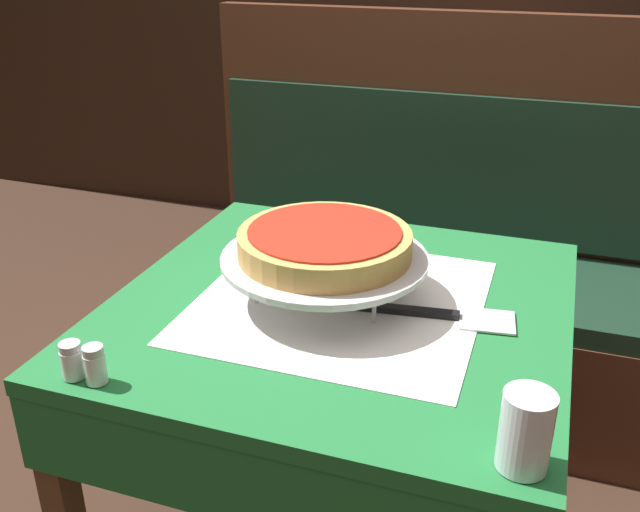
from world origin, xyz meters
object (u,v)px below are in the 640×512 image
object	(u,v)px
deep_dish_pizza	(325,242)
pepper_shaker	(95,365)
pizza_server	(439,315)
salt_shaker	(72,360)
pizza_pan_stand	(325,259)
dining_table_front	(340,348)
condiment_caddy	(481,97)
water_glass_near	(526,431)
dining_table_rear	(471,136)
booth_bench	(422,295)

from	to	relation	value
deep_dish_pizza	pepper_shaker	size ratio (longest dim) A/B	5.10
pizza_server	salt_shaker	xyz separation A→B (m)	(-0.50, -0.37, 0.03)
pizza_pan_stand	pepper_shaker	size ratio (longest dim) A/B	6.13
salt_shaker	dining_table_front	bearing A→B (deg)	49.92
salt_shaker	pepper_shaker	size ratio (longest dim) A/B	0.96
pepper_shaker	condiment_caddy	size ratio (longest dim) A/B	0.37
water_glass_near	salt_shaker	bearing A→B (deg)	-178.36
pizza_pan_stand	pizza_server	distance (m)	0.23
dining_table_rear	water_glass_near	size ratio (longest dim) A/B	6.84
pizza_pan_stand	pepper_shaker	distance (m)	0.45
dining_table_front	pizza_pan_stand	xyz separation A→B (m)	(-0.03, 0.00, 0.18)
pizza_pan_stand	pepper_shaker	world-z (taller)	pizza_pan_stand
pizza_server	water_glass_near	size ratio (longest dim) A/B	2.64
booth_bench	condiment_caddy	world-z (taller)	booth_bench
pizza_pan_stand	pizza_server	xyz separation A→B (m)	(0.22, -0.01, -0.07)
dining_table_rear	pizza_server	bearing A→B (deg)	-84.16
pizza_server	pepper_shaker	world-z (taller)	pepper_shaker
salt_shaker	condiment_caddy	distance (m)	2.14
water_glass_near	pizza_server	bearing A→B (deg)	116.01
booth_bench	condiment_caddy	bearing A→B (deg)	87.77
dining_table_front	condiment_caddy	xyz separation A→B (m)	(0.03, 1.73, 0.14)
salt_shaker	condiment_caddy	bearing A→B (deg)	80.63
pizza_pan_stand	salt_shaker	bearing A→B (deg)	-126.84
deep_dish_pizza	salt_shaker	bearing A→B (deg)	-126.84
condiment_caddy	deep_dish_pizza	bearing A→B (deg)	-92.09
dining_table_rear	pizza_pan_stand	distance (m)	1.70
deep_dish_pizza	salt_shaker	size ratio (longest dim) A/B	5.29
dining_table_rear	salt_shaker	xyz separation A→B (m)	(-0.33, -2.07, 0.15)
deep_dish_pizza	water_glass_near	xyz separation A→B (m)	(0.39, -0.36, -0.06)
dining_table_rear	pizza_server	xyz separation A→B (m)	(0.17, -1.70, 0.12)
deep_dish_pizza	condiment_caddy	world-z (taller)	condiment_caddy
dining_table_rear	water_glass_near	xyz separation A→B (m)	(0.35, -2.05, 0.17)
pizza_server	pepper_shaker	size ratio (longest dim) A/B	4.67
dining_table_rear	pepper_shaker	xyz separation A→B (m)	(-0.29, -2.07, 0.15)
booth_bench	salt_shaker	xyz separation A→B (m)	(-0.32, -1.27, 0.46)
dining_table_rear	salt_shaker	bearing A→B (deg)	-99.05
dining_table_rear	pizza_pan_stand	xyz separation A→B (m)	(-0.04, -1.69, 0.19)
dining_table_front	water_glass_near	world-z (taller)	water_glass_near
pizza_server	salt_shaker	world-z (taller)	salt_shaker
dining_table_front	pepper_shaker	distance (m)	0.49
water_glass_near	salt_shaker	distance (m)	0.68
pizza_pan_stand	pizza_server	world-z (taller)	pizza_pan_stand
dining_table_rear	deep_dish_pizza	world-z (taller)	deep_dish_pizza
dining_table_rear	pizza_pan_stand	size ratio (longest dim) A/B	1.98
pizza_server	dining_table_front	bearing A→B (deg)	179.13
booth_bench	condiment_caddy	xyz separation A→B (m)	(0.03, 0.84, 0.46)
dining_table_rear	salt_shaker	world-z (taller)	salt_shaker
pizza_server	water_glass_near	bearing A→B (deg)	-63.99
booth_bench	deep_dish_pizza	size ratio (longest dim) A/B	4.69
deep_dish_pizza	pizza_pan_stand	bearing A→B (deg)	0.00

